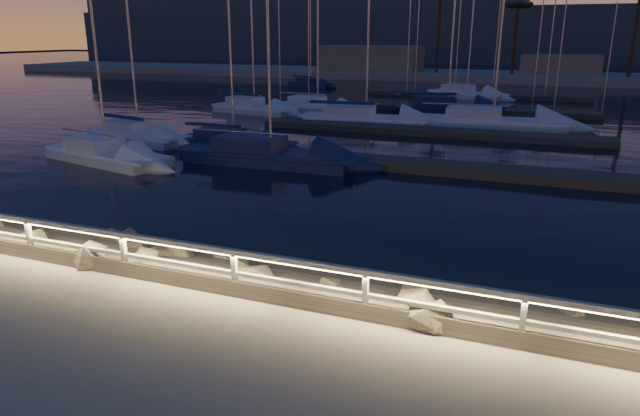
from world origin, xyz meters
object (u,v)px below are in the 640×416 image
(sailboat_c, at_px, (267,154))
(guard_rail, at_px, (192,255))
(sailboat_i, at_px, (316,107))
(sailboat_h, at_px, (489,121))
(sailboat_j, at_px, (445,107))
(sailboat_b, at_px, (104,153))
(sailboat_g, at_px, (363,118))
(sailboat_a, at_px, (137,134))
(sailboat_e, at_px, (253,107))
(sailboat_n, at_px, (465,93))
(sailboat_f, at_px, (231,141))
(sailboat_m, at_px, (310,83))

(sailboat_c, bearing_deg, guard_rail, -70.51)
(guard_rail, bearing_deg, sailboat_i, 107.52)
(sailboat_h, xyz_separation_m, sailboat_j, (-4.10, 6.59, 0.00))
(sailboat_b, xyz_separation_m, sailboat_g, (8.33, 16.42, 0.03))
(sailboat_a, relative_size, sailboat_e, 0.94)
(sailboat_h, bearing_deg, guard_rail, -100.44)
(sailboat_e, xyz_separation_m, sailboat_n, (14.28, 18.33, -0.00))
(guard_rail, relative_size, sailboat_h, 2.59)
(sailboat_f, relative_size, sailboat_j, 0.81)
(sailboat_b, height_order, sailboat_c, sailboat_c)
(sailboat_g, relative_size, sailboat_j, 1.06)
(sailboat_m, distance_m, sailboat_n, 20.11)
(sailboat_g, xyz_separation_m, sailboat_h, (8.41, 1.90, 0.01))
(sailboat_c, distance_m, sailboat_j, 22.77)
(sailboat_a, distance_m, sailboat_g, 15.41)
(sailboat_c, xyz_separation_m, sailboat_j, (4.95, 22.22, 0.01))
(sailboat_e, relative_size, sailboat_m, 1.27)
(sailboat_a, xyz_separation_m, sailboat_i, (4.82, 16.34, 0.02))
(sailboat_a, bearing_deg, sailboat_b, -55.88)
(sailboat_c, xyz_separation_m, sailboat_m, (-14.50, 40.31, -0.07))
(guard_rail, bearing_deg, sailboat_n, 90.92)
(sailboat_h, bearing_deg, sailboat_e, 173.93)
(sailboat_g, bearing_deg, sailboat_n, 74.11)
(sailboat_f, xyz_separation_m, sailboat_j, (8.44, 19.63, 0.06))
(sailboat_n, bearing_deg, sailboat_c, -73.38)
(sailboat_m, relative_size, sailboat_n, 0.74)
(guard_rail, relative_size, sailboat_j, 2.99)
(sailboat_a, xyz_separation_m, sailboat_h, (18.83, 13.25, 0.03))
(sailboat_h, distance_m, sailboat_m, 34.10)
(sailboat_e, height_order, sailboat_j, sailboat_j)
(sailboat_e, height_order, sailboat_f, sailboat_e)
(guard_rail, xyz_separation_m, sailboat_j, (-0.65, 36.96, -0.90))
(sailboat_i, bearing_deg, sailboat_m, 120.70)
(sailboat_n, bearing_deg, sailboat_h, -52.91)
(sailboat_b, bearing_deg, sailboat_h, 60.90)
(sailboat_c, distance_m, sailboat_h, 18.06)
(sailboat_a, bearing_deg, sailboat_h, 46.80)
(sailboat_f, height_order, sailboat_h, sailboat_h)
(guard_rail, xyz_separation_m, sailboat_g, (-4.96, 28.47, -0.91))
(guard_rail, relative_size, sailboat_a, 3.59)
(sailboat_i, height_order, sailboat_n, sailboat_n)
(sailboat_a, relative_size, sailboat_n, 0.88)
(guard_rail, bearing_deg, sailboat_e, 115.90)
(sailboat_a, distance_m, sailboat_f, 6.30)
(sailboat_a, relative_size, sailboat_c, 0.80)
(sailboat_i, bearing_deg, sailboat_f, -77.91)
(sailboat_h, distance_m, sailboat_j, 7.76)
(sailboat_e, xyz_separation_m, sailboat_i, (4.52, 2.40, 0.00))
(sailboat_j, distance_m, sailboat_n, 12.43)
(sailboat_b, xyz_separation_m, sailboat_m, (-6.81, 42.99, -0.04))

